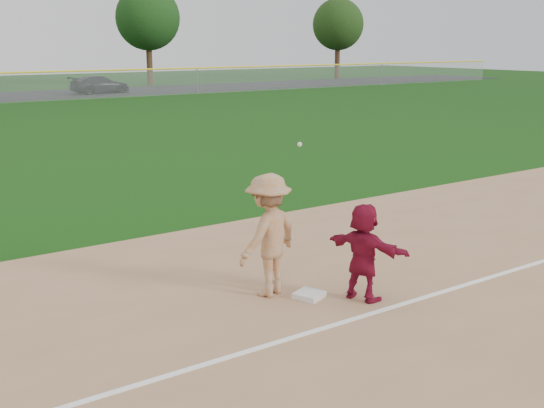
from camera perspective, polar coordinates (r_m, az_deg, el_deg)
ground at (r=10.91m, az=4.60°, el=-8.16°), size 160.00×160.00×0.00m
foul_line at (r=10.34m, az=7.47°, el=-9.32°), size 60.00×0.10×0.01m
first_base at (r=10.99m, az=3.12°, el=-7.61°), size 0.53×0.53×0.09m
base_runner at (r=10.79m, az=7.67°, el=-3.98°), size 0.82×1.52×1.56m
car_right at (r=56.57m, az=-14.20°, el=9.67°), size 4.90×2.33×1.38m
first_base_play at (r=10.84m, az=-0.31°, el=-2.61°), size 1.45×1.12×2.53m
tree_3 at (r=66.98m, az=-10.36°, el=15.06°), size 6.00×6.00×9.19m
tree_4 at (r=77.68m, az=5.55°, el=14.72°), size 5.60×5.60×8.67m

